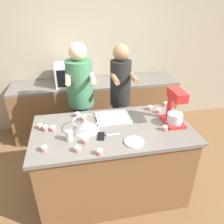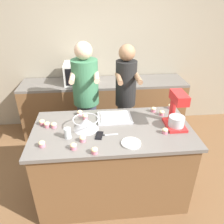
% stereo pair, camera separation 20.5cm
% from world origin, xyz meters
% --- Properties ---
extents(ground_plane, '(16.00, 16.00, 0.00)m').
position_xyz_m(ground_plane, '(0.00, 0.00, 0.00)').
color(ground_plane, brown).
extents(back_wall, '(10.00, 0.06, 2.70)m').
position_xyz_m(back_wall, '(0.00, 1.85, 1.35)').
color(back_wall, gray).
rests_on(back_wall, ground_plane).
extents(island_counter, '(1.75, 0.91, 0.96)m').
position_xyz_m(island_counter, '(0.00, 0.00, 0.48)').
color(island_counter, brown).
rests_on(island_counter, ground_plane).
extents(back_counter, '(2.80, 0.60, 0.94)m').
position_xyz_m(back_counter, '(0.00, 1.50, 0.47)').
color(back_counter, brown).
rests_on(back_counter, ground_plane).
extents(person_left, '(0.36, 0.51, 1.75)m').
position_xyz_m(person_left, '(-0.29, 0.75, 0.92)').
color(person_left, '#33384C').
rests_on(person_left, ground_plane).
extents(person_right, '(0.30, 0.48, 1.70)m').
position_xyz_m(person_right, '(0.26, 0.75, 0.92)').
color(person_right, brown).
rests_on(person_right, ground_plane).
extents(stand_mixer, '(0.20, 0.30, 0.41)m').
position_xyz_m(stand_mixer, '(0.69, -0.02, 1.13)').
color(stand_mixer, red).
rests_on(stand_mixer, island_counter).
extents(mixing_bowl, '(0.28, 0.28, 0.13)m').
position_xyz_m(mixing_bowl, '(-0.29, 0.02, 1.02)').
color(mixing_bowl, '#BCBCC1').
rests_on(mixing_bowl, island_counter).
extents(baking_tray, '(0.40, 0.30, 0.04)m').
position_xyz_m(baking_tray, '(0.05, 0.21, 0.97)').
color(baking_tray, '#BCBCC1').
rests_on(baking_tray, island_counter).
extents(microwave_oven, '(0.48, 0.40, 0.34)m').
position_xyz_m(microwave_oven, '(-0.41, 1.49, 1.11)').
color(microwave_oven, silver).
rests_on(microwave_oven, back_counter).
extents(cell_phone, '(0.10, 0.16, 0.01)m').
position_xyz_m(cell_phone, '(-0.15, -0.13, 0.96)').
color(cell_phone, black).
rests_on(cell_phone, island_counter).
extents(drinking_glass, '(0.07, 0.07, 0.11)m').
position_xyz_m(drinking_glass, '(-0.47, -0.13, 1.01)').
color(drinking_glass, silver).
rests_on(drinking_glass, island_counter).
extents(small_plate, '(0.19, 0.19, 0.02)m').
position_xyz_m(small_plate, '(0.16, -0.30, 0.96)').
color(small_plate, white).
rests_on(small_plate, island_counter).
extents(knife, '(0.22, 0.03, 0.01)m').
position_xyz_m(knife, '(-0.08, -0.13, 0.96)').
color(knife, '#BCBCC1').
rests_on(knife, island_counter).
extents(cupcake_0, '(0.06, 0.06, 0.06)m').
position_xyz_m(cupcake_0, '(0.54, -0.14, 0.99)').
color(cupcake_0, '#D17084').
rests_on(cupcake_0, island_counter).
extents(cupcake_1, '(0.06, 0.06, 0.06)m').
position_xyz_m(cupcake_1, '(-0.40, -0.32, 0.99)').
color(cupcake_1, '#D17084').
rests_on(cupcake_1, island_counter).
extents(cupcake_2, '(0.06, 0.06, 0.06)m').
position_xyz_m(cupcake_2, '(-0.72, 0.10, 0.99)').
color(cupcake_2, '#D17084').
rests_on(cupcake_2, island_counter).
extents(cupcake_3, '(0.06, 0.06, 0.06)m').
position_xyz_m(cupcake_3, '(0.63, 0.24, 0.99)').
color(cupcake_3, '#D17084').
rests_on(cupcake_3, island_counter).
extents(cupcake_4, '(0.06, 0.06, 0.06)m').
position_xyz_m(cupcake_4, '(0.79, 0.40, 0.99)').
color(cupcake_4, '#D17084').
rests_on(cupcake_4, island_counter).
extents(cupcake_5, '(0.06, 0.06, 0.06)m').
position_xyz_m(cupcake_5, '(-0.64, 0.08, 0.99)').
color(cupcake_5, '#D17084').
rests_on(cupcake_5, island_counter).
extents(cupcake_6, '(0.06, 0.06, 0.06)m').
position_xyz_m(cupcake_6, '(-0.71, -0.26, 0.99)').
color(cupcake_6, '#D17084').
rests_on(cupcake_6, island_counter).
extents(cupcake_7, '(0.06, 0.06, 0.06)m').
position_xyz_m(cupcake_7, '(-0.21, -0.41, 0.99)').
color(cupcake_7, '#D17084').
rests_on(cupcake_7, island_counter).
extents(cupcake_8, '(0.06, 0.06, 0.06)m').
position_xyz_m(cupcake_8, '(0.55, 0.34, 0.99)').
color(cupcake_8, '#D17084').
rests_on(cupcake_8, island_counter).
extents(cupcake_9, '(0.06, 0.06, 0.06)m').
position_xyz_m(cupcake_9, '(-0.30, 0.24, 0.99)').
color(cupcake_9, '#D17084').
rests_on(cupcake_9, island_counter).
extents(cupcake_10, '(0.06, 0.06, 0.06)m').
position_xyz_m(cupcake_10, '(-0.78, 0.16, 0.99)').
color(cupcake_10, '#D17084').
rests_on(cupcake_10, island_counter).
extents(cupcake_11, '(0.06, 0.06, 0.06)m').
position_xyz_m(cupcake_11, '(-0.37, 0.34, 0.99)').
color(cupcake_11, '#D17084').
rests_on(cupcake_11, island_counter).
extents(cupcake_12, '(0.06, 0.06, 0.06)m').
position_xyz_m(cupcake_12, '(-0.32, -0.21, 0.99)').
color(cupcake_12, '#D17084').
rests_on(cupcake_12, island_counter).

